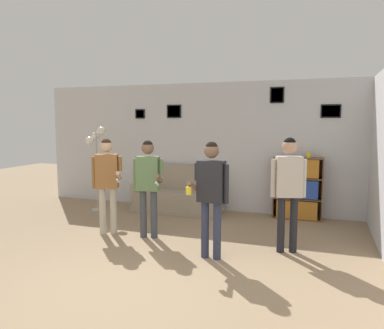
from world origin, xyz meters
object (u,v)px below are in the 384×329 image
Objects in this scene: couch at (179,197)px; bookshelf at (298,188)px; person_player_foreground_center at (148,179)px; floor_lamp at (96,147)px; person_watcher_holding_cup at (211,188)px; person_player_foreground_left at (107,176)px; drinking_cup at (309,155)px; person_spectator_near_bookshelf at (288,183)px.

couch is 1.55× the size of bookshelf.
person_player_foreground_center is (-2.20, -2.05, 0.37)m from bookshelf.
floor_lamp is 2.31m from person_player_foreground_center.
person_watcher_holding_cup reaches higher than couch.
person_watcher_holding_cup reaches higher than bookshelf.
bookshelf is 0.74× the size of person_watcher_holding_cup.
person_watcher_holding_cup reaches higher than person_player_foreground_left.
person_watcher_holding_cup is at bearing -110.59° from bookshelf.
floor_lamp is 1.10× the size of person_watcher_holding_cup.
couch is 1.15× the size of person_watcher_holding_cup.
person_player_foreground_left is 0.73m from person_player_foreground_center.
person_watcher_holding_cup is (1.42, -2.42, 0.69)m from couch.
drinking_cup is at bearing 65.97° from person_watcher_holding_cup.
person_spectator_near_bookshelf is (4.04, -1.28, -0.33)m from floor_lamp.
person_spectator_near_bookshelf reaches higher than bookshelf.
person_player_foreground_left is at bearing -178.07° from person_spectator_near_bookshelf.
person_player_foreground_left reaches higher than bookshelf.
drinking_cup reaches higher than couch.
person_spectator_near_bookshelf reaches higher than person_watcher_holding_cup.
bookshelf is 4.18m from floor_lamp.
couch is at bearing 142.85° from person_spectator_near_bookshelf.
person_player_foreground_left is 3.77m from drinking_cup.
floor_lamp is 1.07× the size of person_spectator_near_bookshelf.
person_player_foreground_center reaches higher than bookshelf.
couch is 1.99m from person_player_foreground_center.
floor_lamp is at bearing 144.41° from person_player_foreground_center.
floor_lamp reaches higher than person_watcher_holding_cup.
bookshelf is (2.40, 0.19, 0.29)m from couch.
person_player_foreground_center is 14.73× the size of drinking_cup.
person_spectator_near_bookshelf is 2.03m from drinking_cup.
drinking_cup is at bearing 0.14° from bookshelf.
person_spectator_near_bookshelf reaches higher than couch.
floor_lamp is 16.48× the size of drinking_cup.
couch is 1.05× the size of floor_lamp.
person_watcher_holding_cup is (1.96, -0.50, 0.01)m from person_player_foreground_left.
floor_lamp reaches higher than person_spectator_near_bookshelf.
couch is at bearing -175.49° from bookshelf.
person_watcher_holding_cup is at bearing -31.44° from floor_lamp.
person_watcher_holding_cup is 2.87m from drinking_cup.
person_watcher_holding_cup reaches higher than drinking_cup.
drinking_cup is (2.39, 2.05, 0.29)m from person_player_foreground_center.
bookshelf is at bearing 4.51° from couch.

